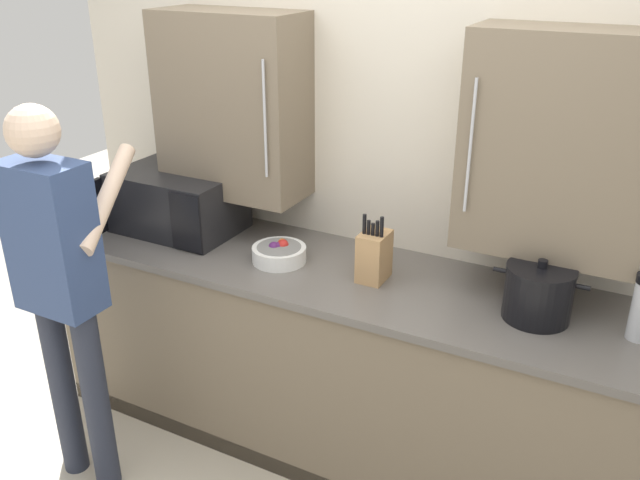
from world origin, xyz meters
name	(u,v)px	position (x,y,z in m)	size (l,w,h in m)	color
back_wall_tiled	(391,138)	(0.00, 1.15, 1.47)	(3.45, 0.44, 2.86)	beige
counter_unit	(354,366)	(0.00, 0.82, 0.47)	(3.02, 0.70, 0.95)	#756651
microwave_oven	(171,201)	(-1.02, 0.85, 1.09)	(0.60, 0.83, 0.30)	black
knife_block	(374,256)	(0.08, 0.81, 1.06)	(0.11, 0.15, 0.30)	tan
stock_pot	(538,293)	(0.76, 0.80, 1.05)	(0.35, 0.26, 0.24)	black
fruit_bowl	(279,253)	(-0.36, 0.77, 0.99)	(0.24, 0.24, 0.10)	white
person_figure	(59,274)	(-0.99, 0.10, 1.03)	(0.44, 0.57, 1.72)	#282D3D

